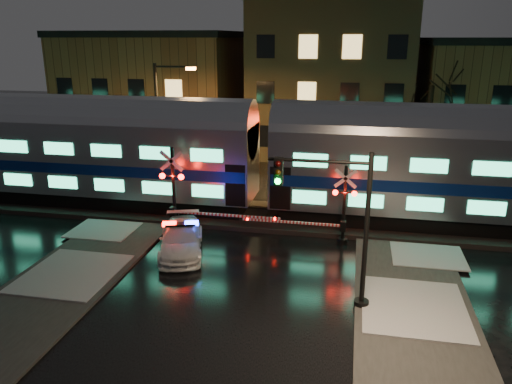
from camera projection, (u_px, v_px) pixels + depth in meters
ground at (248, 258)px, 21.28m from camera, size 120.00×120.00×0.00m
ballast at (269, 216)px, 25.93m from camera, size 90.00×4.20×0.24m
sidewalk_left at (24, 314)px, 16.88m from camera, size 4.00×20.00×0.12m
sidewalk_right at (424, 362)px, 14.42m from camera, size 4.00×20.00×0.12m
building_left at (155, 92)px, 42.99m from camera, size 14.00×10.00×9.00m
building_mid at (331, 80)px, 40.25m from camera, size 12.00×11.00×11.50m
building_right at (503, 103)px, 37.78m from camera, size 12.00×10.00×8.50m
train at (263, 155)px, 25.01m from camera, size 51.00×3.12×5.92m
police_car at (181, 239)px, 21.69m from camera, size 2.97×4.71×1.43m
crossing_signal_right at (335, 213)px, 22.32m from camera, size 5.20×0.63×3.68m
crossing_signal_left at (180, 198)px, 23.65m from camera, size 5.86×0.66×4.15m
traffic_light at (340, 227)px, 16.68m from camera, size 3.59×0.67×5.55m
streetlight at (162, 119)px, 29.77m from camera, size 2.54×0.27×7.60m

